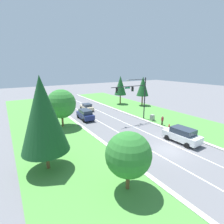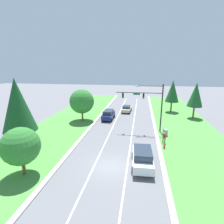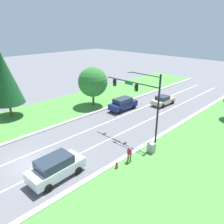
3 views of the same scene
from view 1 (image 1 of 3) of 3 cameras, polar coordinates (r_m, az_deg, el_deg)
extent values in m
plane|color=slate|center=(22.68, 17.82, -11.81)|extent=(160.00, 160.00, 0.00)
cube|color=beige|center=(26.93, 25.77, -8.12)|extent=(0.50, 90.00, 0.15)
cube|color=beige|center=(19.10, 6.26, -16.22)|extent=(0.50, 90.00, 0.15)
cube|color=#4C8E3D|center=(31.31, 31.00, -5.73)|extent=(10.00, 90.00, 0.08)
cube|color=#4C8E3D|center=(16.88, -8.98, -21.12)|extent=(10.00, 90.00, 0.08)
cube|color=white|center=(21.46, 14.60, -13.16)|extent=(0.14, 81.00, 0.01)
cube|color=white|center=(23.98, 20.67, -10.56)|extent=(0.14, 81.00, 0.01)
cylinder|color=black|center=(33.38, 10.59, 4.29)|extent=(0.20, 0.20, 7.87)
cylinder|color=black|center=(30.66, 5.67, 8.31)|extent=(7.35, 0.12, 0.12)
cube|color=#147042|center=(30.46, 5.10, 7.87)|extent=(1.10, 0.04, 0.28)
cylinder|color=black|center=(31.59, 8.14, 10.43)|extent=(4.04, 0.09, 0.09)
ellipsoid|color=gray|center=(30.34, 5.16, 10.25)|extent=(0.56, 0.28, 0.20)
cube|color=black|center=(31.17, 6.73, 7.46)|extent=(0.28, 0.32, 0.80)
sphere|color=#2D2D2D|center=(31.01, 6.94, 7.85)|extent=(0.16, 0.16, 0.16)
sphere|color=#2D2D2D|center=(31.04, 6.92, 7.42)|extent=(0.16, 0.16, 0.16)
sphere|color=#23D647|center=(31.07, 6.91, 7.00)|extent=(0.16, 0.16, 0.16)
cube|color=black|center=(29.24, 1.60, 7.07)|extent=(0.28, 0.32, 0.80)
sphere|color=#2D2D2D|center=(29.06, 1.79, 7.49)|extent=(0.16, 0.16, 0.16)
sphere|color=#2D2D2D|center=(29.10, 1.79, 7.03)|extent=(0.16, 0.16, 0.16)
sphere|color=#23D647|center=(29.13, 1.78, 6.58)|extent=(0.16, 0.16, 0.16)
cube|color=navy|center=(33.52, -8.73, -1.12)|extent=(2.06, 4.79, 0.87)
cube|color=#283342|center=(33.21, -8.70, 0.14)|extent=(1.81, 2.89, 0.70)
cylinder|color=black|center=(35.28, -8.16, -1.02)|extent=(0.26, 0.70, 0.69)
cylinder|color=black|center=(34.66, -11.04, -1.44)|extent=(0.26, 0.70, 0.69)
cylinder|color=black|center=(32.68, -6.22, -2.24)|extent=(0.26, 0.70, 0.69)
cylinder|color=black|center=(32.01, -9.29, -2.72)|extent=(0.26, 0.70, 0.69)
cube|color=white|center=(25.25, 21.77, -7.38)|extent=(2.31, 4.99, 0.91)
cube|color=#283342|center=(24.91, 22.19, -5.70)|extent=(2.01, 3.02, 0.73)
cylinder|color=black|center=(26.99, 20.25, -6.84)|extent=(0.27, 0.72, 0.71)
cylinder|color=black|center=(25.44, 17.52, -7.93)|extent=(0.27, 0.72, 0.71)
cylinder|color=black|center=(25.54, 25.82, -8.68)|extent=(0.27, 0.72, 0.71)
cylinder|color=black|center=(23.89, 23.30, -10.01)|extent=(0.27, 0.72, 0.71)
cube|color=beige|center=(40.51, -8.24, 1.49)|extent=(2.10, 4.48, 0.66)
cube|color=#283342|center=(40.13, -8.13, 2.27)|extent=(1.78, 2.06, 0.57)
cylinder|color=black|center=(42.14, -7.72, 1.57)|extent=(0.27, 0.65, 0.64)
cylinder|color=black|center=(41.53, -10.07, 1.28)|extent=(0.27, 0.65, 0.64)
cylinder|color=black|center=(39.68, -6.28, 0.78)|extent=(0.27, 0.65, 0.64)
cylinder|color=black|center=(39.04, -8.76, 0.46)|extent=(0.27, 0.65, 0.64)
cube|color=#9E9E99|center=(33.42, 13.00, -1.81)|extent=(0.70, 0.60, 1.09)
cylinder|color=#42382D|center=(31.09, 15.91, -3.50)|extent=(0.14, 0.14, 0.84)
cylinder|color=#42382D|center=(31.30, 16.19, -3.40)|extent=(0.14, 0.14, 0.84)
cube|color=maroon|center=(30.98, 16.15, -2.19)|extent=(0.40, 0.26, 0.60)
sphere|color=tan|center=(30.86, 16.21, -1.41)|extent=(0.22, 0.22, 0.22)
cylinder|color=red|center=(30.15, 18.13, -4.54)|extent=(0.20, 0.20, 0.55)
sphere|color=red|center=(30.05, 18.18, -3.94)|extent=(0.18, 0.18, 0.18)
cylinder|color=red|center=(30.05, 17.99, -4.54)|extent=(0.10, 0.09, 0.09)
cylinder|color=red|center=(30.23, 18.29, -4.45)|extent=(0.10, 0.09, 0.09)
cylinder|color=brown|center=(46.51, 2.70, 4.13)|extent=(0.32, 0.32, 2.53)
cone|color=#1E5628|center=(45.96, 2.76, 8.68)|extent=(3.06, 3.06, 4.89)
cylinder|color=brown|center=(30.19, -15.83, -2.72)|extent=(0.32, 0.32, 2.17)
sphere|color=#2D752D|center=(29.49, -16.22, 2.57)|extent=(4.72, 4.72, 4.72)
cylinder|color=brown|center=(45.42, 9.81, 3.69)|extent=(0.32, 0.32, 2.56)
cone|color=#1E5628|center=(44.86, 10.02, 8.31)|extent=(3.00, 3.00, 4.80)
cylinder|color=brown|center=(15.38, 5.15, -21.14)|extent=(0.32, 0.32, 1.77)
sphere|color=#2D752D|center=(14.17, 5.37, -13.68)|extent=(3.70, 3.70, 3.70)
cylinder|color=brown|center=(18.82, -20.28, -14.35)|extent=(0.32, 0.32, 2.03)
cone|color=#194C23|center=(17.13, -21.64, -0.78)|extent=(4.46, 4.46, 7.14)
camera|label=2|loc=(19.28, 70.95, 7.35)|focal=28.00mm
camera|label=3|loc=(34.21, 50.27, 13.69)|focal=35.00mm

